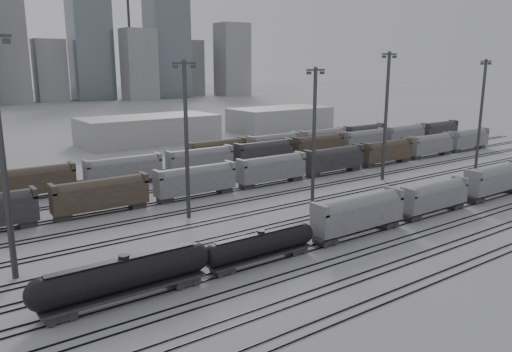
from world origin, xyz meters
TOP-DOWN VIEW (x-y plane):
  - ground at (0.00, 0.00)m, footprint 900.00×900.00m
  - tracks at (0.00, 17.50)m, footprint 220.00×71.50m
  - tank_car_a at (-34.09, 1.00)m, footprint 18.83×3.14m
  - tank_car_b at (-17.30, 1.00)m, footprint 15.65×2.61m
  - hopper_car_a at (-0.68, 1.00)m, footprint 15.35×3.05m
  - hopper_car_b at (16.59, 1.00)m, footprint 13.86×2.75m
  - hopper_car_c at (34.28, 1.00)m, footprint 15.43×3.06m
  - light_mast_a at (-42.06, 13.42)m, footprint 4.25×0.68m
  - light_mast_b at (-15.77, 22.03)m, footprint 3.81×0.61m
  - light_mast_c at (3.22, 14.72)m, footprint 3.64×0.58m
  - light_mast_d at (28.93, 21.86)m, footprint 4.10×0.66m
  - light_mast_e at (54.97, 16.94)m, footprint 3.88×0.62m
  - bg_string_near at (8.00, 32.00)m, footprint 151.00×3.00m
  - bg_string_mid at (18.00, 48.00)m, footprint 151.00×3.00m
  - bg_string_far at (35.50, 56.00)m, footprint 66.00×3.00m
  - warehouse_mid at (10.00, 95.00)m, footprint 40.00×18.00m
  - warehouse_right at (60.00, 95.00)m, footprint 35.00×18.00m
  - skyline at (10.84, 280.00)m, footprint 316.00×22.40m
  - crane_right at (91.26, 305.00)m, footprint 42.00×1.80m

SIDE VIEW (x-z plane):
  - ground at x=0.00m, z-range 0.00..0.00m
  - tracks at x=0.00m, z-range 0.00..0.16m
  - tank_car_b at x=-17.30m, z-range 0.30..4.17m
  - tank_car_a at x=-34.09m, z-range 0.37..5.02m
  - bg_string_far at x=35.50m, z-range 0.00..5.60m
  - bg_string_near at x=8.00m, z-range 0.00..5.60m
  - bg_string_mid at x=18.00m, z-range 0.00..5.60m
  - hopper_car_b at x=16.59m, z-range 0.58..5.54m
  - hopper_car_a at x=-0.68m, z-range 0.65..6.14m
  - hopper_car_c at x=34.28m, z-range 0.65..6.17m
  - warehouse_mid at x=10.00m, z-range 0.00..8.00m
  - warehouse_right at x=60.00m, z-range 0.00..8.00m
  - light_mast_c at x=3.22m, z-range 0.69..23.47m
  - light_mast_b at x=-15.77m, z-range 0.73..24.54m
  - light_mast_e at x=54.97m, z-range 0.74..24.98m
  - light_mast_d at x=28.93m, z-range 0.78..26.37m
  - light_mast_a at x=-42.06m, z-range 0.81..27.39m
  - skyline at x=10.84m, z-range -12.77..82.23m
  - crane_right at x=91.26m, z-range 7.39..107.39m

